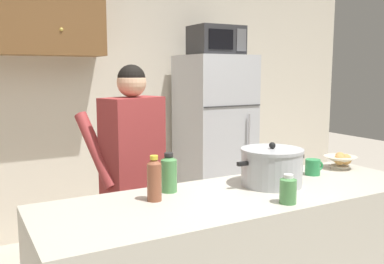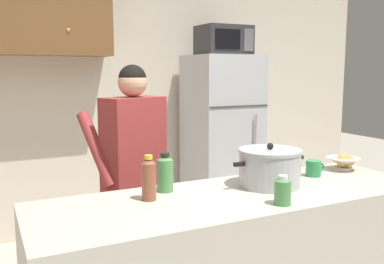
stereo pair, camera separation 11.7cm
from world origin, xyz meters
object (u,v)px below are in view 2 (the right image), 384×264
at_px(coffee_mug, 314,168).
at_px(bread_bowl, 343,162).
at_px(bottle_near_edge, 283,190).
at_px(person_near_pot, 133,159).
at_px(bottle_mid_counter, 149,178).
at_px(bottle_far_corner, 165,173).
at_px(cooking_pot, 270,168).
at_px(microwave, 224,41).
at_px(refrigerator, 222,141).

distance_m(coffee_mug, bread_bowl, 0.28).
bearing_deg(bottle_near_edge, person_near_pot, 110.39).
distance_m(bottle_mid_counter, bottle_far_corner, 0.17).
bearing_deg(bottle_mid_counter, coffee_mug, 0.73).
height_order(person_near_pot, cooking_pot, person_near_pot).
relative_size(microwave, coffee_mug, 3.66).
bearing_deg(bottle_mid_counter, refrigerator, 50.73).
distance_m(bread_bowl, bottle_near_edge, 0.89).
distance_m(microwave, coffee_mug, 1.96).
height_order(microwave, bread_bowl, microwave).
height_order(person_near_pot, bottle_mid_counter, person_near_pot).
bearing_deg(cooking_pot, bottle_near_edge, -115.86).
bearing_deg(person_near_pot, microwave, 38.82).
relative_size(cooking_pot, bread_bowl, 2.16).
bearing_deg(microwave, person_near_pot, -141.18).
height_order(cooking_pot, coffee_mug, cooking_pot).
height_order(bottle_mid_counter, bottle_far_corner, bottle_mid_counter).
bearing_deg(cooking_pot, bread_bowl, 8.64).
height_order(person_near_pot, bread_bowl, person_near_pot).
relative_size(cooking_pot, bottle_near_edge, 3.21).
relative_size(person_near_pot, bread_bowl, 7.54).
bearing_deg(coffee_mug, bottle_mid_counter, -179.27).
xyz_separation_m(person_near_pot, coffee_mug, (0.90, -0.68, -0.02)).
bearing_deg(coffee_mug, microwave, 77.75).
bearing_deg(cooking_pot, microwave, 67.23).
relative_size(refrigerator, bottle_far_corner, 8.22).
height_order(person_near_pot, bottle_near_edge, person_near_pot).
bearing_deg(coffee_mug, cooking_pot, -170.60).
distance_m(person_near_pot, bottle_far_corner, 0.59).
bearing_deg(microwave, bottle_far_corner, -128.73).
bearing_deg(bottle_near_edge, bottle_far_corner, 132.41).
relative_size(cooking_pot, bottle_far_corner, 2.20).
distance_m(refrigerator, coffee_mug, 1.78).
distance_m(refrigerator, bottle_far_corner, 2.10).
xyz_separation_m(refrigerator, bottle_mid_counter, (-1.43, -1.75, 0.18)).
relative_size(coffee_mug, bottle_near_edge, 0.93).
bearing_deg(microwave, bottle_mid_counter, -129.63).
distance_m(microwave, bread_bowl, 1.89).
bearing_deg(refrigerator, bread_bowl, -93.16).
xyz_separation_m(coffee_mug, bottle_near_edge, (-0.52, -0.36, 0.02)).
xyz_separation_m(microwave, bread_bowl, (-0.09, -1.67, -0.87)).
bearing_deg(refrigerator, cooking_pot, -112.52).
relative_size(bottle_mid_counter, bottle_far_corner, 1.08).
bearing_deg(person_near_pot, coffee_mug, -37.12).
bearing_deg(person_near_pot, bottle_mid_counter, -102.30).
bearing_deg(bread_bowl, bottle_far_corner, 177.43).
distance_m(refrigerator, microwave, 0.99).
xyz_separation_m(microwave, bottle_mid_counter, (-1.43, -1.72, -0.81)).
bearing_deg(person_near_pot, refrigerator, 39.41).
bearing_deg(coffee_mug, bottle_near_edge, -145.23).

